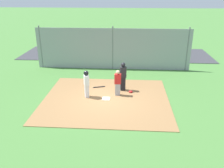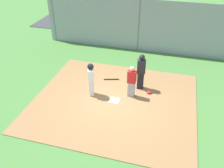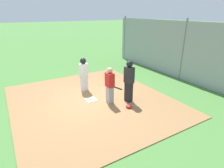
# 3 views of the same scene
# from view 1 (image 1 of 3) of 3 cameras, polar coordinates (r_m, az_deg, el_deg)

# --- Properties ---
(ground_plane) EXTENTS (140.00, 140.00, 0.00)m
(ground_plane) POSITION_cam_1_polar(r_m,az_deg,el_deg) (13.80, -1.43, -3.67)
(ground_plane) COLOR #477A38
(dirt_infield) EXTENTS (7.20, 6.40, 0.03)m
(dirt_infield) POSITION_cam_1_polar(r_m,az_deg,el_deg) (13.79, -1.43, -3.61)
(dirt_infield) COLOR olive
(dirt_infield) RESTS_ON ground_plane
(home_plate) EXTENTS (0.44, 0.44, 0.02)m
(home_plate) POSITION_cam_1_polar(r_m,az_deg,el_deg) (13.78, -1.43, -3.52)
(home_plate) COLOR white
(home_plate) RESTS_ON dirt_infield
(catcher) EXTENTS (0.38, 0.26, 1.56)m
(catcher) POSITION_cam_1_polar(r_m,az_deg,el_deg) (13.95, 1.39, 0.37)
(catcher) COLOR #9E9EA3
(catcher) RESTS_ON dirt_infield
(umpire) EXTENTS (0.42, 0.33, 1.80)m
(umpire) POSITION_cam_1_polar(r_m,az_deg,el_deg) (14.60, 2.65, 1.98)
(umpire) COLOR black
(umpire) RESTS_ON dirt_infield
(runner) EXTENTS (0.38, 0.45, 1.63)m
(runner) POSITION_cam_1_polar(r_m,az_deg,el_deg) (13.73, -6.16, 0.43)
(runner) COLOR silver
(runner) RESTS_ON dirt_infield
(baseball_bat) EXTENTS (0.75, 0.28, 0.06)m
(baseball_bat) POSITION_cam_1_polar(r_m,az_deg,el_deg) (15.35, -3.12, -0.70)
(baseball_bat) COLOR black
(baseball_bat) RESTS_ON dirt_infield
(catcher_mask) EXTENTS (0.24, 0.20, 0.12)m
(catcher_mask) POSITION_cam_1_polar(r_m,az_deg,el_deg) (14.61, 4.53, -1.83)
(catcher_mask) COLOR red
(catcher_mask) RESTS_ON dirt_infield
(backstop_fence) EXTENTS (12.00, 0.10, 3.35)m
(backstop_fence) POSITION_cam_1_polar(r_m,az_deg,el_deg) (18.61, 0.16, 8.41)
(backstop_fence) COLOR #93999E
(backstop_fence) RESTS_ON ground_plane
(parking_lot) EXTENTS (18.00, 5.20, 0.04)m
(parking_lot) POSITION_cam_1_polar(r_m,az_deg,el_deg) (23.33, 0.90, 7.20)
(parking_lot) COLOR #38383D
(parking_lot) RESTS_ON ground_plane
(parked_car_blue) EXTENTS (4.24, 1.96, 1.28)m
(parked_car_blue) POSITION_cam_1_polar(r_m,az_deg,el_deg) (23.64, 7.10, 8.71)
(parked_car_blue) COLOR #28428C
(parked_car_blue) RESTS_ON parking_lot
(parked_car_dark) EXTENTS (4.24, 1.96, 1.28)m
(parked_car_dark) POSITION_cam_1_polar(r_m,az_deg,el_deg) (22.88, 0.24, 8.44)
(parked_car_dark) COLOR black
(parked_car_dark) RESTS_ON parking_lot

